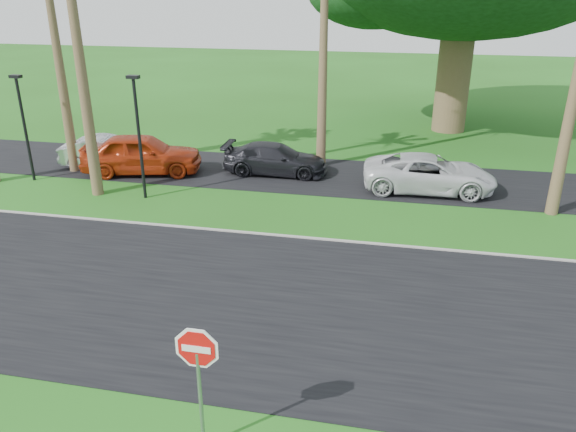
% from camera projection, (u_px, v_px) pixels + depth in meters
% --- Properties ---
extents(ground, '(120.00, 120.00, 0.00)m').
position_uv_depth(ground, '(228.00, 345.00, 12.85)').
color(ground, '#1D4F13').
rests_on(ground, ground).
extents(road, '(120.00, 8.00, 0.02)m').
position_uv_depth(road, '(251.00, 300.00, 14.66)').
color(road, black).
rests_on(road, ground).
extents(parking_strip, '(120.00, 5.00, 0.02)m').
position_uv_depth(parking_strip, '(315.00, 175.00, 24.14)').
color(parking_strip, black).
rests_on(parking_strip, ground).
extents(curb, '(120.00, 0.12, 0.06)m').
position_uv_depth(curb, '(284.00, 236.00, 18.31)').
color(curb, gray).
rests_on(curb, ground).
extents(stop_sign_near, '(1.05, 0.07, 2.62)m').
position_uv_depth(stop_sign_near, '(198.00, 364.00, 9.37)').
color(stop_sign_near, gray).
rests_on(stop_sign_near, ground).
extents(streetlight_left, '(0.45, 0.25, 4.34)m').
position_uv_depth(streetlight_left, '(24.00, 121.00, 22.65)').
color(streetlight_left, black).
rests_on(streetlight_left, ground).
extents(streetlight_right, '(0.45, 0.25, 4.64)m').
position_uv_depth(streetlight_right, '(139.00, 130.00, 20.65)').
color(streetlight_right, black).
rests_on(streetlight_right, ground).
extents(car_silver, '(4.30, 2.19, 1.35)m').
position_uv_depth(car_silver, '(108.00, 152.00, 25.06)').
color(car_silver, '#B6B8BE').
rests_on(car_silver, ground).
extents(car_red, '(5.39, 3.16, 1.72)m').
position_uv_depth(car_red, '(142.00, 154.00, 24.13)').
color(car_red, '#9E280D').
rests_on(car_red, ground).
extents(car_dark, '(4.52, 1.93, 1.30)m').
position_uv_depth(car_dark, '(275.00, 159.00, 24.14)').
color(car_dark, black).
rests_on(car_dark, ground).
extents(car_minivan, '(5.22, 2.55, 1.43)m').
position_uv_depth(car_minivan, '(429.00, 174.00, 22.08)').
color(car_minivan, silver).
rests_on(car_minivan, ground).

